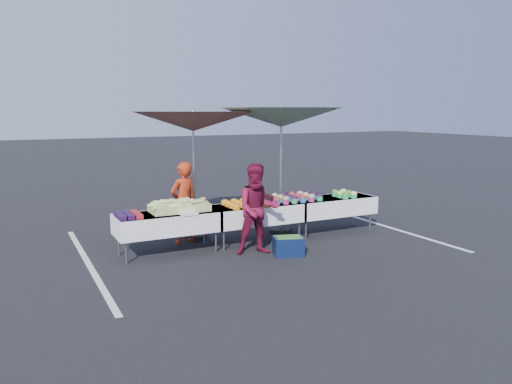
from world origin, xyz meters
name	(u,v)px	position (x,y,z in m)	size (l,w,h in m)	color
ground	(256,242)	(0.00, 0.00, 0.00)	(80.00, 80.00, 0.00)	black
stripe_left	(88,264)	(-3.20, 0.00, 0.00)	(0.10, 5.00, 0.00)	silver
stripe_right	(381,225)	(3.20, 0.00, 0.00)	(0.10, 5.00, 0.00)	silver
table_left	(167,222)	(-1.80, 0.00, 0.58)	(1.86, 0.81, 0.75)	white
table_center	(256,213)	(0.00, 0.00, 0.58)	(1.86, 0.81, 0.75)	white
table_right	(331,205)	(1.80, 0.00, 0.58)	(1.86, 0.81, 0.75)	white
berry_punnets	(128,215)	(-2.51, -0.06, 0.79)	(0.40, 0.54, 0.08)	black
corn_pile	(179,206)	(-1.55, 0.05, 0.84)	(1.16, 0.57, 0.26)	#95B95F
plastic_bags	(188,213)	(-1.50, -0.30, 0.78)	(0.30, 0.25, 0.05)	white
carrot_bowls	(245,203)	(-0.25, -0.01, 0.80)	(0.75, 0.69, 0.11)	orange
potato_cups	(293,197)	(0.85, 0.00, 0.83)	(1.14, 0.58, 0.16)	#2362A7
bean_baskets	(344,194)	(2.06, -0.10, 0.82)	(0.36, 0.50, 0.15)	#29A45C
vendor	(184,203)	(-1.30, 0.55, 0.80)	(0.59, 0.38, 1.61)	#A62E13
customer	(258,209)	(-0.34, -0.75, 0.82)	(0.80, 0.62, 1.64)	maroon
umbrella_left	(193,122)	(-0.99, 0.80, 2.34)	(2.93, 2.93, 2.58)	black
umbrella_right	(281,118)	(0.80, 0.43, 2.41)	(2.95, 2.95, 2.66)	black
storage_bin	(288,245)	(0.10, -1.09, 0.18)	(0.61, 0.52, 0.34)	#0B1939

